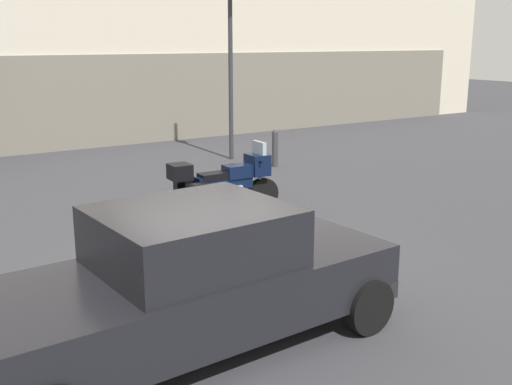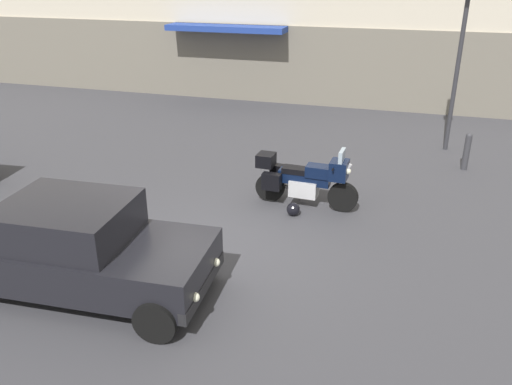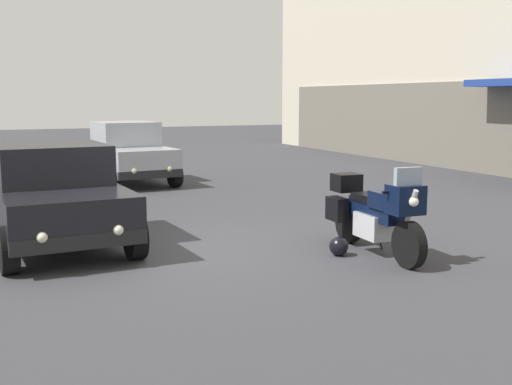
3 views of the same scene
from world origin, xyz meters
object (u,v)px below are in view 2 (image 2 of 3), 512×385
at_px(car_sedan_far, 70,247).
at_px(bollard_curbside, 467,150).
at_px(helmet, 293,209).
at_px(streetlamp_curbside, 462,40).
at_px(motorcycle, 304,179).

bearing_deg(car_sedan_far, bollard_curbside, 46.75).
bearing_deg(helmet, streetlamp_curbside, 58.84).
distance_m(helmet, bollard_curbside, 5.30).
bearing_deg(car_sedan_far, streetlamp_curbside, 53.21).
relative_size(motorcycle, bollard_curbside, 2.32).
bearing_deg(helmet, bollard_curbside, 47.16).
bearing_deg(motorcycle, streetlamp_curbside, 59.49).
bearing_deg(bollard_curbside, car_sedan_far, -130.05).
height_order(streetlamp_curbside, bollard_curbside, streetlamp_curbside).
bearing_deg(bollard_curbside, streetlamp_curbside, 106.48).
xyz_separation_m(helmet, bollard_curbside, (3.60, 3.88, 0.38)).
distance_m(car_sedan_far, streetlamp_curbside, 10.97).
height_order(car_sedan_far, streetlamp_curbside, streetlamp_curbside).
bearing_deg(streetlamp_curbside, bollard_curbside, -73.52).
xyz_separation_m(streetlamp_curbside, bollard_curbside, (0.41, -1.39, -2.51)).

